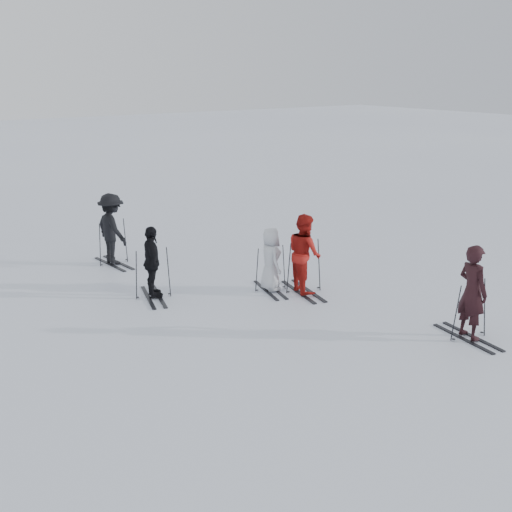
{
  "coord_description": "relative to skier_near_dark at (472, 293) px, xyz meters",
  "views": [
    {
      "loc": [
        -8.44,
        -11.12,
        5.36
      ],
      "look_at": [
        0.0,
        1.0,
        1.0
      ],
      "focal_mm": 45.0,
      "sensor_mm": 36.0,
      "label": 1
    }
  ],
  "objects": [
    {
      "name": "skier_red",
      "position": [
        -0.99,
        4.15,
        -0.01
      ],
      "size": [
        0.92,
        1.08,
        1.94
      ],
      "primitive_type": "imported",
      "rotation": [
        0.0,
        0.0,
        1.35
      ],
      "color": "maroon",
      "rests_on": "ground"
    },
    {
      "name": "skis_uphill_far",
      "position": [
        -3.92,
        9.05,
        -0.33
      ],
      "size": [
        1.85,
        1.1,
        1.29
      ],
      "primitive_type": null,
      "rotation": [
        0.0,
        0.0,
        1.66
      ],
      "color": "black",
      "rests_on": "ground"
    },
    {
      "name": "skier_near_dark",
      "position": [
        0.0,
        0.0,
        0.0
      ],
      "size": [
        0.57,
        0.78,
        1.96
      ],
      "primitive_type": "imported",
      "rotation": [
        0.0,
        0.0,
        1.42
      ],
      "color": "black",
      "rests_on": "ground"
    },
    {
      "name": "skis_near_dark",
      "position": [
        0.0,
        0.0,
        -0.35
      ],
      "size": [
        1.85,
        1.16,
        1.26
      ],
      "primitive_type": null,
      "rotation": [
        0.0,
        0.0,
        1.42
      ],
      "color": "black",
      "rests_on": "ground"
    },
    {
      "name": "ground",
      "position": [
        -2.1,
        3.62,
        -0.98
      ],
      "size": [
        120.0,
        120.0,
        0.0
      ],
      "primitive_type": "plane",
      "color": "silver",
      "rests_on": "ground"
    },
    {
      "name": "skis_uphill_left",
      "position": [
        -4.23,
        5.9,
        -0.35
      ],
      "size": [
        1.92,
        1.36,
        1.26
      ],
      "primitive_type": null,
      "rotation": [
        0.0,
        0.0,
        1.29
      ],
      "color": "black",
      "rests_on": "ground"
    },
    {
      "name": "skis_grey",
      "position": [
        -1.6,
        4.71,
        -0.39
      ],
      "size": [
        1.77,
        1.23,
        1.17
      ],
      "primitive_type": null,
      "rotation": [
        0.0,
        0.0,
        1.32
      ],
      "color": "black",
      "rests_on": "ground"
    },
    {
      "name": "skier_uphill_far",
      "position": [
        -3.92,
        9.05,
        0.02
      ],
      "size": [
        0.85,
        1.35,
        1.99
      ],
      "primitive_type": "imported",
      "rotation": [
        0.0,
        0.0,
        1.66
      ],
      "color": "black",
      "rests_on": "ground"
    },
    {
      "name": "skis_red",
      "position": [
        -0.99,
        4.15,
        -0.3
      ],
      "size": [
        2.02,
        1.36,
        1.35
      ],
      "primitive_type": null,
      "rotation": [
        0.0,
        0.0,
        1.35
      ],
      "color": "black",
      "rests_on": "ground"
    },
    {
      "name": "skier_uphill_left",
      "position": [
        -4.23,
        5.9,
        -0.11
      ],
      "size": [
        0.69,
        1.1,
        1.74
      ],
      "primitive_type": "imported",
      "rotation": [
        0.0,
        0.0,
        1.29
      ],
      "color": "black",
      "rests_on": "ground"
    },
    {
      "name": "skier_grey",
      "position": [
        -1.6,
        4.71,
        -0.19
      ],
      "size": [
        0.68,
        0.87,
        1.57
      ],
      "primitive_type": "imported",
      "rotation": [
        0.0,
        0.0,
        1.32
      ],
      "color": "silver",
      "rests_on": "ground"
    }
  ]
}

